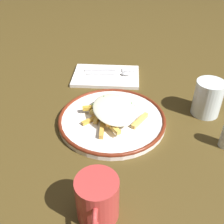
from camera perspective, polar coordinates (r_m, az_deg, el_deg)
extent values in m
plane|color=#473717|center=(0.75, 0.00, -2.09)|extent=(2.60, 2.60, 0.00)
cylinder|color=white|center=(0.75, 0.00, -1.67)|extent=(0.29, 0.29, 0.01)
torus|color=maroon|center=(0.74, 0.00, -1.24)|extent=(0.29, 0.29, 0.01)
cube|color=#E2A34F|center=(0.75, -1.81, -0.48)|extent=(0.03, 0.06, 0.01)
cube|color=gold|center=(0.75, -2.67, 1.07)|extent=(0.03, 0.09, 0.01)
cube|color=gold|center=(0.73, -0.59, 0.02)|extent=(0.03, 0.08, 0.01)
cube|color=#E3C45F|center=(0.74, -2.39, -0.96)|extent=(0.05, 0.06, 0.01)
cube|color=#EAAF53|center=(0.72, -1.46, -0.86)|extent=(0.08, 0.03, 0.01)
cube|color=#E5B154|center=(0.73, 5.85, -1.80)|extent=(0.06, 0.05, 0.01)
cube|color=#C9823E|center=(0.75, 0.61, -0.12)|extent=(0.03, 0.07, 0.01)
cube|color=#EABC53|center=(0.75, -2.70, -0.27)|extent=(0.08, 0.03, 0.01)
cube|color=orange|center=(0.76, 0.59, 1.96)|extent=(0.07, 0.06, 0.01)
cube|color=gold|center=(0.74, -0.08, -0.05)|extent=(0.06, 0.06, 0.01)
cube|color=gold|center=(0.73, -3.93, -1.42)|extent=(0.05, 0.06, 0.01)
cube|color=gold|center=(0.71, -2.02, -2.79)|extent=(0.10, 0.01, 0.01)
cube|color=#C2832D|center=(0.75, -1.11, -0.18)|extent=(0.07, 0.04, 0.01)
cube|color=#E8C85E|center=(0.73, -2.32, -0.55)|extent=(0.04, 0.06, 0.01)
cube|color=gold|center=(0.74, -0.01, -0.93)|extent=(0.02, 0.07, 0.01)
cube|color=gold|center=(0.77, 0.16, 1.16)|extent=(0.03, 0.07, 0.01)
cube|color=gold|center=(0.69, 0.18, -2.93)|extent=(0.06, 0.05, 0.01)
cube|color=gold|center=(0.77, 1.90, 1.97)|extent=(0.06, 0.08, 0.01)
ellipsoid|color=silver|center=(0.72, 0.50, 0.58)|extent=(0.18, 0.16, 0.02)
cube|color=#28741D|center=(0.77, -1.74, 3.27)|extent=(0.00, 0.00, 0.00)
cube|color=#226834|center=(0.71, -0.48, 0.45)|extent=(0.00, 0.00, 0.00)
cube|color=#376D1A|center=(0.74, -4.06, 1.65)|extent=(0.00, 0.00, 0.00)
cube|color=#3D6F36|center=(0.74, 4.15, 1.89)|extent=(0.00, 0.00, 0.00)
cube|color=#3C7228|center=(0.72, -0.58, 0.64)|extent=(0.00, 0.00, 0.00)
cube|color=silver|center=(0.95, -1.25, 7.53)|extent=(0.16, 0.23, 0.01)
cube|color=silver|center=(0.97, -2.49, 8.73)|extent=(0.02, 0.11, 0.00)
cube|color=silver|center=(0.98, 3.39, 8.70)|extent=(0.02, 0.04, 0.00)
cube|color=silver|center=(0.95, -2.23, 7.94)|extent=(0.01, 0.10, 0.00)
ellipsoid|color=silver|center=(0.95, 2.89, 8.00)|extent=(0.02, 0.03, 0.01)
cylinder|color=silver|center=(0.80, 19.39, 2.77)|extent=(0.08, 0.08, 0.10)
cylinder|color=#B43634|center=(0.52, -3.07, -17.57)|extent=(0.08, 0.08, 0.09)
torus|color=#B43634|center=(0.49, -3.47, -21.39)|extent=(0.05, 0.01, 0.05)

